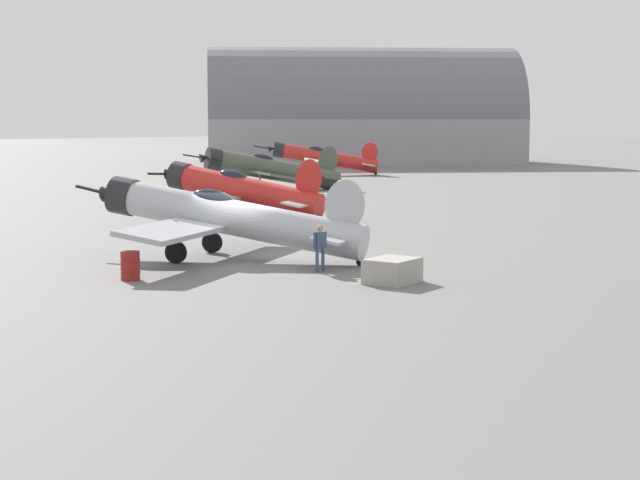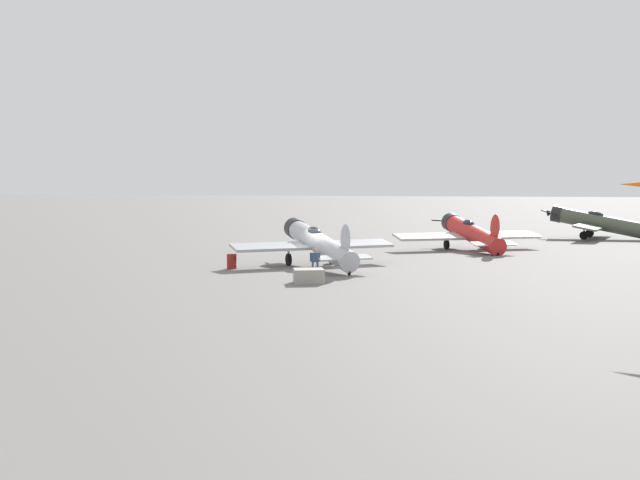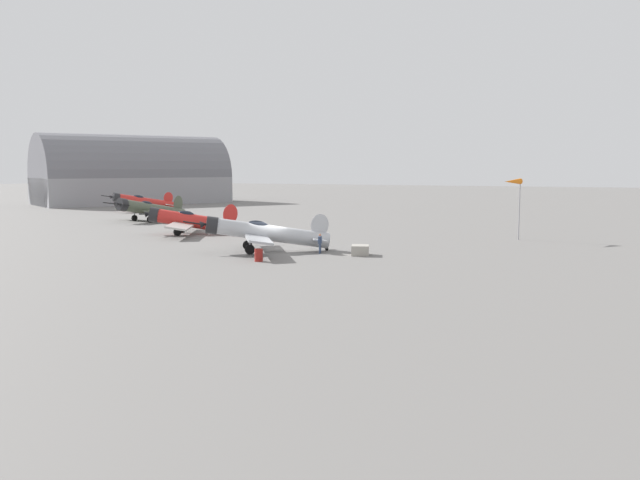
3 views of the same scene
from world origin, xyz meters
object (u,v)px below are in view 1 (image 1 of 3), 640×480
object	(u,v)px
fuel_drum	(130,266)
airplane_mid_apron	(239,190)
airplane_outer_stand	(322,158)
equipment_crate	(392,271)
airplane_far_line	(269,169)
ground_crew_mechanic	(320,244)
airplane_foreground	(225,217)

from	to	relation	value
fuel_drum	airplane_mid_apron	bearing A→B (deg)	46.68
airplane_outer_stand	equipment_crate	xyz separation A→B (m)	(-36.43, -49.18, -1.18)
airplane_far_line	ground_crew_mechanic	distance (m)	39.15
airplane_outer_stand	ground_crew_mechanic	distance (m)	58.76
airplane_far_line	ground_crew_mechanic	size ratio (longest dim) A/B	6.62
equipment_crate	fuel_drum	world-z (taller)	fuel_drum
ground_crew_mechanic	equipment_crate	size ratio (longest dim) A/B	0.81
airplane_outer_stand	ground_crew_mechanic	bearing A→B (deg)	87.97
airplane_outer_stand	fuel_drum	size ratio (longest dim) A/B	10.52
airplane_mid_apron	ground_crew_mechanic	distance (m)	20.63
airplane_outer_stand	fuel_drum	world-z (taller)	airplane_outer_stand
airplane_foreground	airplane_mid_apron	distance (m)	17.02
airplane_far_line	airplane_mid_apron	bearing A→B (deg)	66.59
airplane_mid_apron	fuel_drum	xyz separation A→B (m)	(-15.14, -16.06, -0.92)
airplane_foreground	equipment_crate	size ratio (longest dim) A/B	5.46
airplane_mid_apron	equipment_crate	bearing A→B (deg)	132.23
airplane_outer_stand	fuel_drum	distance (m)	60.92
ground_crew_mechanic	fuel_drum	size ratio (longest dim) A/B	1.70
equipment_crate	airplane_foreground	bearing A→B (deg)	97.77
ground_crew_mechanic	airplane_far_line	bearing A→B (deg)	-41.74
airplane_far_line	ground_crew_mechanic	xyz separation A→B (m)	(-21.44, -32.75, -0.56)
airplane_far_line	airplane_foreground	bearing A→B (deg)	68.88
airplane_far_line	airplane_outer_stand	xyz separation A→B (m)	(15.29, 13.10, 0.05)
airplane_mid_apron	airplane_far_line	distance (m)	18.82
airplane_foreground	airplane_far_line	xyz separation A→B (m)	(22.24, 28.07, -0.06)
airplane_mid_apron	airplane_outer_stand	world-z (taller)	airplane_mid_apron
airplane_outer_stand	airplane_far_line	bearing A→B (deg)	77.26
equipment_crate	fuel_drum	size ratio (longest dim) A/B	2.10
airplane_mid_apron	equipment_crate	xyz separation A→B (m)	(-8.87, -21.81, -0.99)
airplane_mid_apron	airplane_foreground	bearing A→B (deg)	118.52
equipment_crate	ground_crew_mechanic	bearing A→B (deg)	95.19
airplane_far_line	fuel_drum	bearing A→B (deg)	65.16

